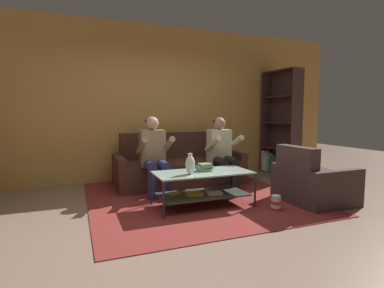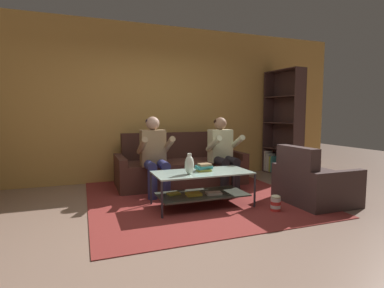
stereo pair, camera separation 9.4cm
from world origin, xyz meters
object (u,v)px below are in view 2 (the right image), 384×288
object	(u,v)px
coffee_table	(202,184)
person_seated_right	(223,150)
couch	(180,168)
vase	(189,164)
book_stack	(204,167)
armchair	(314,184)
bookshelf	(283,130)
popcorn_tub	(276,203)
person_seated_left	(155,152)

from	to	relation	value
coffee_table	person_seated_right	bearing A→B (deg)	48.89
couch	vase	distance (m)	1.51
book_stack	armchair	xyz separation A→B (m)	(1.48, -0.44, -0.25)
bookshelf	popcorn_tub	bearing A→B (deg)	-128.52
person_seated_left	popcorn_tub	size ratio (longest dim) A/B	5.59
vase	book_stack	world-z (taller)	vase
book_stack	popcorn_tub	xyz separation A→B (m)	(0.75, -0.58, -0.41)
couch	armchair	size ratio (longest dim) A/B	2.43
book_stack	couch	bearing A→B (deg)	86.57
person_seated_left	person_seated_right	distance (m)	1.17
coffee_table	bookshelf	size ratio (longest dim) A/B	0.61
coffee_table	vase	size ratio (longest dim) A/B	4.80
coffee_table	armchair	bearing A→B (deg)	-14.28
person_seated_left	armchair	world-z (taller)	person_seated_left
person_seated_left	coffee_table	distance (m)	1.00
popcorn_tub	person_seated_right	bearing A→B (deg)	93.91
person_seated_left	coffee_table	world-z (taller)	person_seated_left
couch	vase	world-z (taller)	couch
coffee_table	book_stack	bearing A→B (deg)	44.26
person_seated_right	book_stack	size ratio (longest dim) A/B	4.92
coffee_table	book_stack	world-z (taller)	book_stack
book_stack	armchair	bearing A→B (deg)	-16.65
person_seated_right	couch	bearing A→B (deg)	137.53
bookshelf	popcorn_tub	size ratio (longest dim) A/B	9.86
bookshelf	book_stack	bearing A→B (deg)	-148.56
vase	popcorn_tub	xyz separation A→B (m)	(1.01, -0.45, -0.49)
person_seated_left	vase	size ratio (longest dim) A/B	4.47
book_stack	armchair	distance (m)	1.57
person_seated_right	vase	xyz separation A→B (m)	(-0.92, -0.90, -0.05)
person_seated_left	bookshelf	bearing A→B (deg)	13.27
couch	vase	bearing A→B (deg)	-103.27
coffee_table	bookshelf	world-z (taller)	bookshelf
armchair	popcorn_tub	xyz separation A→B (m)	(-0.73, -0.14, -0.16)
couch	person_seated_right	xyz separation A→B (m)	(0.58, -0.53, 0.35)
bookshelf	vase	bearing A→B (deg)	-148.98
person_seated_right	bookshelf	world-z (taller)	bookshelf
coffee_table	bookshelf	distance (m)	2.91
person_seated_left	book_stack	distance (m)	0.93
person_seated_left	bookshelf	distance (m)	2.96
coffee_table	bookshelf	bearing A→B (deg)	31.77
person_seated_right	armchair	xyz separation A→B (m)	(0.82, -1.21, -0.38)
coffee_table	couch	bearing A→B (deg)	84.45
book_stack	bookshelf	bearing A→B (deg)	31.44
person_seated_right	book_stack	world-z (taller)	person_seated_right
armchair	popcorn_tub	world-z (taller)	armchair
book_stack	popcorn_tub	world-z (taller)	book_stack
couch	popcorn_tub	bearing A→B (deg)	-70.24
book_stack	armchair	size ratio (longest dim) A/B	0.26
couch	bookshelf	size ratio (longest dim) A/B	1.05
book_stack	bookshelf	xyz separation A→B (m)	(2.37, 1.45, 0.40)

